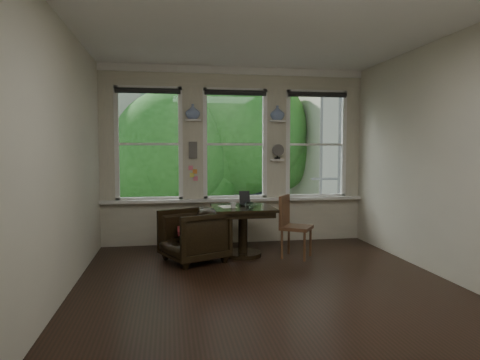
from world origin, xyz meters
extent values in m
plane|color=black|center=(0.00, 0.00, 0.00)|extent=(4.50, 4.50, 0.00)
plane|color=silver|center=(0.00, 0.00, 3.00)|extent=(4.50, 4.50, 0.00)
plane|color=#B9B39E|center=(0.00, 2.25, 1.50)|extent=(4.50, 0.00, 4.50)
plane|color=#B9B39E|center=(0.00, -2.25, 1.50)|extent=(4.50, 0.00, 4.50)
plane|color=#B9B39E|center=(-2.25, 0.00, 1.50)|extent=(0.00, 4.50, 4.50)
plane|color=#B9B39E|center=(2.25, 0.00, 1.50)|extent=(0.00, 4.50, 4.50)
cube|color=white|center=(-0.72, 2.15, 2.10)|extent=(0.26, 0.16, 0.03)
cube|color=white|center=(0.72, 2.15, 2.10)|extent=(0.26, 0.16, 0.03)
cube|color=#59544F|center=(-0.72, 2.18, 1.60)|extent=(0.14, 0.06, 0.28)
imported|color=white|center=(-0.72, 2.15, 2.24)|extent=(0.24, 0.24, 0.25)
imported|color=white|center=(0.72, 2.15, 2.24)|extent=(0.24, 0.24, 0.25)
imported|color=black|center=(-0.79, 1.04, 0.38)|extent=(1.09, 1.08, 0.75)
cube|color=maroon|center=(-0.79, 1.04, 0.45)|extent=(0.45, 0.45, 0.06)
imported|color=black|center=(0.04, 1.28, 0.76)|extent=(0.34, 0.30, 0.02)
imported|color=white|center=(-0.21, 1.11, 0.79)|extent=(0.11, 0.11, 0.09)
imported|color=white|center=(0.00, 0.89, 0.80)|extent=(0.14, 0.14, 0.11)
cube|color=black|center=(0.02, 1.41, 0.86)|extent=(0.16, 0.08, 0.22)
cube|color=silver|center=(-0.27, 1.27, 0.75)|extent=(0.27, 0.33, 0.00)
camera|label=1|loc=(-1.13, -5.05, 1.60)|focal=32.00mm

